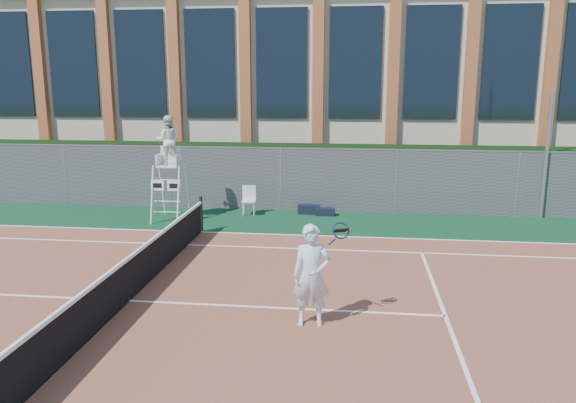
# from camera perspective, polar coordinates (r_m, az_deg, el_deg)

# --- Properties ---
(ground) EXTENTS (120.00, 120.00, 0.00)m
(ground) POSITION_cam_1_polar(r_m,az_deg,el_deg) (12.26, -15.87, -9.81)
(ground) COLOR #233814
(apron) EXTENTS (36.00, 20.00, 0.01)m
(apron) POSITION_cam_1_polar(r_m,az_deg,el_deg) (13.12, -14.19, -8.22)
(apron) COLOR #0D3A21
(apron) RESTS_ON ground
(tennis_court) EXTENTS (23.77, 10.97, 0.02)m
(tennis_court) POSITION_cam_1_polar(r_m,az_deg,el_deg) (12.25, -15.87, -9.72)
(tennis_court) COLOR brown
(tennis_court) RESTS_ON apron
(tennis_net) EXTENTS (0.10, 11.30, 1.10)m
(tennis_net) POSITION_cam_1_polar(r_m,az_deg,el_deg) (12.07, -16.01, -7.44)
(tennis_net) COLOR black
(tennis_net) RESTS_ON ground
(fence) EXTENTS (40.00, 0.06, 2.20)m
(fence) POSITION_cam_1_polar(r_m,az_deg,el_deg) (20.07, -6.42, 2.32)
(fence) COLOR #595E60
(fence) RESTS_ON ground
(hedge) EXTENTS (40.00, 1.40, 2.20)m
(hedge) POSITION_cam_1_polar(r_m,az_deg,el_deg) (21.23, -5.68, 2.87)
(hedge) COLOR black
(hedge) RESTS_ON ground
(building) EXTENTS (45.00, 10.60, 8.22)m
(building) POSITION_cam_1_polar(r_m,az_deg,el_deg) (28.77, -2.32, 11.40)
(building) COLOR beige
(building) RESTS_ON ground
(steel_pole) EXTENTS (0.12, 0.12, 4.15)m
(steel_pole) POSITION_cam_1_polar(r_m,az_deg,el_deg) (20.27, 24.78, 4.16)
(steel_pole) COLOR #9EA0A5
(steel_pole) RESTS_ON ground
(umpire_chair) EXTENTS (0.97, 1.49, 3.46)m
(umpire_chair) POSITION_cam_1_polar(r_m,az_deg,el_deg) (18.60, -12.07, 5.80)
(umpire_chair) COLOR white
(umpire_chair) RESTS_ON ground
(plastic_chair) EXTENTS (0.51, 0.51, 1.00)m
(plastic_chair) POSITION_cam_1_polar(r_m,az_deg,el_deg) (19.21, -3.99, 0.40)
(plastic_chair) COLOR silver
(plastic_chair) RESTS_ON apron
(sports_bag_near) EXTENTS (0.75, 0.31, 0.32)m
(sports_bag_near) POSITION_cam_1_polar(r_m,az_deg,el_deg) (19.33, 2.14, -0.80)
(sports_bag_near) COLOR black
(sports_bag_near) RESTS_ON apron
(sports_bag_far) EXTENTS (0.65, 0.29, 0.26)m
(sports_bag_far) POSITION_cam_1_polar(r_m,az_deg,el_deg) (19.14, 3.81, -1.04)
(sports_bag_far) COLOR black
(sports_bag_far) RESTS_ON apron
(tennis_player) EXTENTS (1.07, 0.72, 1.92)m
(tennis_player) POSITION_cam_1_polar(r_m,az_deg,el_deg) (10.39, 2.42, -7.50)
(tennis_player) COLOR silver
(tennis_player) RESTS_ON tennis_court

